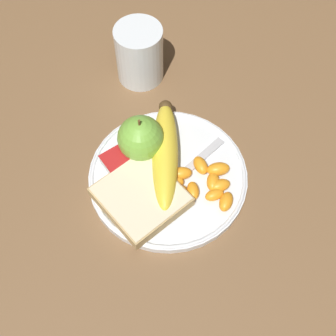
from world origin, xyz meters
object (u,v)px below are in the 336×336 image
Objects in this scene: banana at (165,153)px; bread_slice at (141,197)px; juice_glass at (140,55)px; apple at (141,138)px; fork at (178,178)px; jam_packet at (119,165)px; plate at (168,176)px.

bread_slice is at bearing 118.29° from banana.
juice_glass is 0.16m from apple.
apple is at bearing -87.18° from fork.
bread_slice is (-0.04, 0.07, -0.01)m from banana.
apple is 0.05m from jam_packet.
banana is 0.08m from bread_slice.
plate is 1.45× the size of fork.
apple is at bearing 31.65° from banana.
jam_packet is at bearing 45.75° from plate.
bread_slice reaches higher than plate.
juice_glass is at bearing -21.91° from banana.
plate is 0.21m from juice_glass.
juice_glass is at bearing -32.92° from apple.
juice_glass is 0.22m from fork.
bread_slice is (-0.07, 0.05, -0.02)m from apple.
banana is at bearing -148.35° from apple.
jam_packet is at bearing -3.26° from bread_slice.
bread_slice reaches higher than fork.
juice_glass is 0.82× the size of bread_slice.
plate is at bearing -171.57° from apple.
banana is at bearing -26.32° from plate.
bread_slice is (-0.21, 0.14, -0.02)m from juice_glass.
juice_glass reaches higher than jam_packet.
jam_packet is (0.06, 0.06, 0.01)m from fork.
apple is at bearing 8.43° from plate.
banana is 1.08× the size of fork.
apple is 0.48× the size of fork.
jam_packet is (0.06, -0.00, -0.00)m from bread_slice.
juice_glass reaches higher than apple.
jam_packet reaches higher than fork.
plate is 1.35× the size of banana.
apple is 0.08m from fork.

